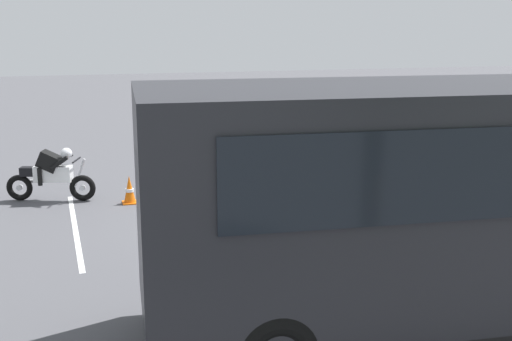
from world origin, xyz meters
The scene contains 12 objects.
ground_plane centered at (0.00, 0.00, 0.00)m, with size 80.00×80.00×0.00m, color #4C4C51.
tour_bus centered at (-1.33, 4.91, 1.64)m, with size 9.49×3.16×3.25m.
spectator_far_left centered at (-2.69, 1.76, 0.98)m, with size 0.58×0.34×1.65m.
spectator_left centered at (-1.41, 1.90, 1.06)m, with size 0.58×0.35×1.77m.
spectator_centre centered at (-0.43, 1.97, 0.98)m, with size 0.58×0.37×1.66m.
spectator_right centered at (0.97, 2.14, 0.98)m, with size 0.58×0.34×1.66m.
stunt_motorcycle centered at (4.56, -3.11, 0.61)m, with size 2.00×0.83×1.23m.
traffic_cone centered at (2.87, -2.40, 0.30)m, with size 0.34×0.34×0.63m.
bay_line_a centered at (-4.27, -0.84, 0.00)m, with size 0.28×4.83×0.01m.
bay_line_b centered at (-1.49, -0.84, 0.00)m, with size 0.28×4.80×0.01m.
bay_line_c centered at (1.30, -0.84, 0.00)m, with size 0.27×4.59×0.01m.
bay_line_d centered at (4.08, -0.84, 0.00)m, with size 0.29×4.97×0.01m.
Camera 1 is at (3.97, 11.91, 4.00)m, focal length 45.37 mm.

